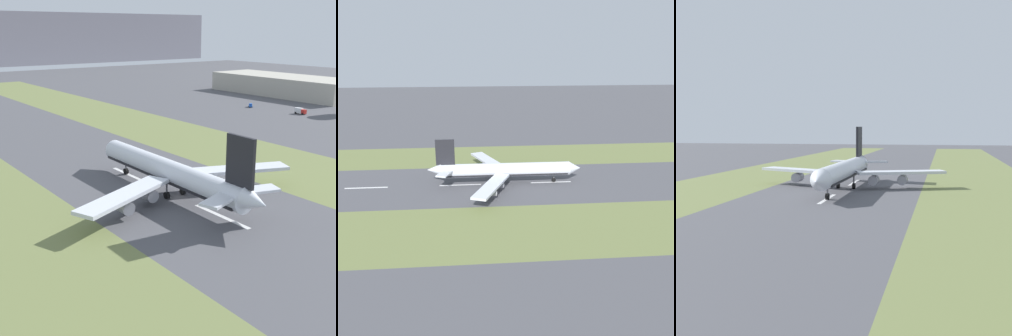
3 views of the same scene
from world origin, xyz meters
The scene contains 9 objects.
ground_plane centered at (0.00, 0.00, 0.00)m, with size 800.00×800.00×0.00m, color #4C4C51.
grass_median_west centered at (-45.00, 0.00, 0.00)m, with size 40.00×600.00×0.01m, color olive.
grass_median_east centered at (45.00, 0.00, 0.00)m, with size 40.00×600.00×0.01m, color olive.
centreline_dash_mid centered at (0.00, -15.98, 0.01)m, with size 1.20×18.00×0.01m, color silver.
centreline_dash_far centered at (0.00, 24.02, 0.01)m, with size 1.20×18.00×0.01m, color silver.
airplane_main_jet centered at (-0.58, 2.11, 6.02)m, with size 64.13×67.04×20.20m.
terminal_building centered at (177.57, 115.10, 6.15)m, with size 36.00×101.37×12.29m, color #B2AD9E.
service_truck centered at (125.64, 60.44, 1.67)m, with size 2.73×6.07×3.10m.
apron_car centered at (121.39, 91.06, 1.00)m, with size 4.34×4.42×2.03m.
Camera 1 is at (-70.02, -89.44, 41.60)m, focal length 50.00 mm.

